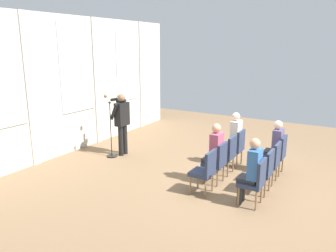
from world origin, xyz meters
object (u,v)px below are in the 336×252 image
chair_r1_c3 (278,152)px  chair_r0_c2 (227,153)px  audience_r1_c0 (252,168)px  mic_stand (111,145)px  chair_r0_c1 (217,160)px  chair_r1_c2 (272,160)px  speaker (122,120)px  chair_r0_c3 (236,146)px  audience_r0_c3 (234,136)px  audience_r1_c3 (275,144)px  chair_r0_c0 (205,169)px  chair_r1_c1 (264,169)px  chair_r1_c0 (255,180)px  audience_r0_c1 (214,150)px

chair_r1_c3 → chair_r0_c2: bearing=121.4°
audience_r1_c0 → chair_r1_c3: size_ratio=1.43×
chair_r0_c2 → chair_r1_c3: bearing=-58.6°
mic_stand → chair_r0_c1: (-0.18, -3.19, 0.20)m
chair_r0_c1 → chair_r0_c2: bearing=0.0°
chair_r1_c2 → speaker: bearing=92.0°
mic_stand → chair_r0_c2: 3.23m
audience_r1_c0 → chair_r0_c3: bearing=26.7°
chair_r0_c1 → audience_r0_c3: 1.28m
audience_r1_c3 → mic_stand: bearing=104.6°
chair_r0_c0 → chair_r1_c2: size_ratio=1.00×
chair_r0_c3 → audience_r1_c3: (-0.00, -0.95, 0.19)m
mic_stand → audience_r1_c3: 4.29m
audience_r0_c3 → audience_r1_c0: bearing=-151.4°
chair_r0_c2 → chair_r1_c1: same height
chair_r1_c3 → audience_r1_c3: (-0.00, 0.08, 0.19)m
chair_r0_c3 → chair_r1_c3: same height
chair_r0_c3 → chair_r1_c1: (-1.26, -1.03, 0.00)m
chair_r0_c0 → chair_r1_c0: size_ratio=1.00×
chair_r1_c1 → chair_r1_c2: bearing=0.0°
chair_r0_c2 → chair_r0_c0: bearing=180.0°
chair_r0_c0 → chair_r0_c1: 0.63m
chair_r1_c0 → audience_r1_c3: audience_r1_c3 is taller
audience_r1_c0 → chair_r1_c1: 0.67m
chair_r0_c0 → chair_r1_c2: same height
mic_stand → audience_r0_c3: 3.32m
mic_stand → chair_r1_c3: (1.08, -4.22, 0.20)m
chair_r1_c2 → chair_r1_c1: bearing=180.0°
chair_r1_c0 → chair_r0_c1: bearing=58.6°
chair_r0_c3 → chair_r1_c0: 2.15m
chair_r0_c1 → audience_r0_c1: size_ratio=0.69×
audience_r0_c1 → chair_r1_c0: (-0.63, -1.11, -0.22)m
chair_r0_c2 → audience_r1_c3: (0.63, -0.95, 0.19)m
speaker → audience_r1_c3: (0.77, -4.00, -0.28)m
mic_stand → chair_r0_c3: mic_stand is taller
chair_r0_c2 → audience_r1_c3: bearing=-56.4°
mic_stand → audience_r1_c3: size_ratio=1.19×
chair_r0_c3 → chair_r1_c2: (-0.63, -1.03, 0.00)m
mic_stand → chair_r1_c3: bearing=-75.6°
audience_r1_c0 → chair_r1_c2: 1.28m
chair_r0_c0 → chair_r1_c3: bearing=-28.6°
chair_r1_c1 → audience_r1_c3: size_ratio=0.72×
chair_r0_c0 → chair_r0_c3: 1.89m
audience_r0_c1 → chair_r1_c1: size_ratio=1.45×
chair_r0_c3 → audience_r0_c1: bearing=176.4°
audience_r1_c0 → chair_r0_c1: bearing=56.5°
speaker → audience_r1_c3: size_ratio=1.32×
chair_r0_c3 → audience_r0_c3: 0.25m
chair_r0_c3 → chair_r1_c2: size_ratio=1.00×
chair_r1_c3 → audience_r1_c3: bearing=90.0°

